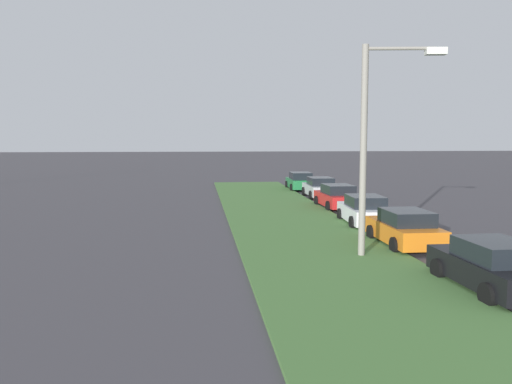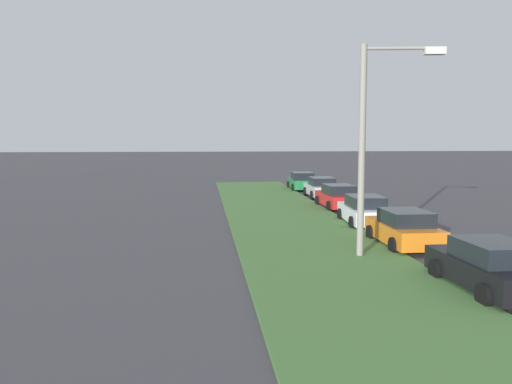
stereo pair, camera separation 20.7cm
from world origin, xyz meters
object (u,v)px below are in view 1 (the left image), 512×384
(parked_car_white, at_px, (364,211))
(parked_car_red, at_px, (337,197))
(parked_car_silver, at_px, (320,188))
(streetlight, at_px, (374,135))
(parked_car_green, at_px, (300,181))
(parked_car_black, at_px, (492,266))
(parked_car_orange, at_px, (405,229))

(parked_car_white, relative_size, parked_car_red, 1.01)
(parked_car_silver, relative_size, streetlight, 0.58)
(parked_car_silver, distance_m, parked_car_green, 5.52)
(parked_car_green, distance_m, streetlight, 24.86)
(parked_car_red, bearing_deg, parked_car_black, 177.66)
(parked_car_white, xyz_separation_m, parked_car_green, (17.39, -0.16, 0.00))
(parked_car_red, xyz_separation_m, parked_car_green, (11.38, 0.07, 0.00))
(parked_car_black, bearing_deg, parked_car_green, -1.55)
(parked_car_orange, height_order, parked_car_green, same)
(parked_car_black, distance_m, parked_car_orange, 6.22)
(parked_car_black, height_order, parked_car_green, same)
(parked_car_black, bearing_deg, parked_car_orange, -0.79)
(parked_car_red, bearing_deg, streetlight, 168.66)
(parked_car_black, xyz_separation_m, parked_car_red, (17.46, -0.20, 0.00))
(parked_car_white, bearing_deg, parked_car_silver, 0.59)
(parked_car_black, bearing_deg, streetlight, 23.73)
(streetlight, bearing_deg, parked_car_red, -9.65)
(parked_car_silver, xyz_separation_m, streetlight, (-18.98, 2.52, 3.67))
(parked_car_silver, xyz_separation_m, parked_car_green, (5.51, 0.36, 0.00))
(parked_car_black, distance_m, parked_car_silver, 23.34)
(parked_car_black, height_order, parked_car_white, same)
(parked_car_white, distance_m, parked_car_silver, 11.89)
(parked_car_red, bearing_deg, parked_car_silver, -4.55)
(parked_car_white, height_order, parked_car_red, same)
(parked_car_white, height_order, streetlight, streetlight)
(parked_car_red, relative_size, parked_car_silver, 1.00)
(parked_car_green, bearing_deg, parked_car_silver, -174.57)
(parked_car_orange, xyz_separation_m, parked_car_silver, (17.11, -0.55, 0.00))
(parked_car_black, xyz_separation_m, parked_car_green, (28.84, -0.13, 0.00))
(streetlight, bearing_deg, parked_car_orange, -46.61)
(parked_car_white, bearing_deg, parked_car_red, 0.92)
(parked_car_orange, height_order, parked_car_white, same)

